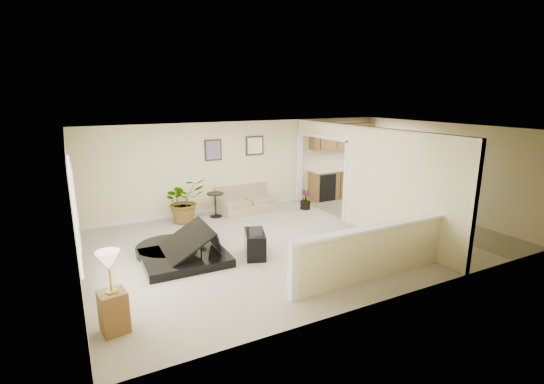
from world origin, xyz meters
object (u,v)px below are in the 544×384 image
piano_bench (255,244)px  loveseat (246,199)px  accent_table (215,202)px  lamp_stand (112,298)px  palm_plant (184,201)px  piano (179,229)px  small_plant (305,201)px

piano_bench → loveseat: 3.28m
accent_table → lamp_stand: (-3.05, -4.40, 0.08)m
loveseat → lamp_stand: size_ratio=1.43×
accent_table → palm_plant: size_ratio=0.56×
piano → accent_table: size_ratio=3.04×
palm_plant → lamp_stand: bearing=-116.7°
piano_bench → accent_table: accent_table is taller
piano_bench → lamp_stand: 3.25m
piano → lamp_stand: piano is taller
loveseat → accent_table: size_ratio=2.57×
accent_table → palm_plant: (-0.85, -0.03, 0.14)m
small_plant → lamp_stand: 6.84m
loveseat → accent_table: bearing=-175.0°
piano → piano_bench: 1.54m
piano → palm_plant: (0.73, 2.35, -0.08)m
lamp_stand → piano_bench: bearing=27.8°
accent_table → small_plant: bearing=-10.6°
piano → palm_plant: 2.46m
piano → piano_bench: (1.40, -0.51, -0.39)m
palm_plant → accent_table: bearing=2.1°
small_plant → lamp_stand: bearing=-145.0°
piano_bench → accent_table: 2.90m
piano_bench → palm_plant: bearing=103.1°
small_plant → lamp_stand: size_ratio=0.47×
piano_bench → accent_table: size_ratio=1.16×
palm_plant → small_plant: palm_plant is taller
piano_bench → loveseat: bearing=69.5°
piano → small_plant: piano is taller
piano → loveseat: piano is taller
loveseat → palm_plant: bearing=-178.8°
small_plant → accent_table: bearing=169.4°
palm_plant → piano_bench: bearing=-76.9°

